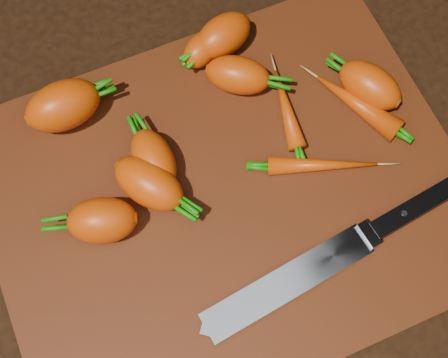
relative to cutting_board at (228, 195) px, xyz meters
name	(u,v)px	position (x,y,z in m)	size (l,w,h in m)	color
ground	(228,199)	(0.00, 0.00, -0.01)	(2.00, 2.00, 0.01)	black
cutting_board	(228,195)	(0.00, 0.00, 0.00)	(0.50, 0.40, 0.01)	#53220D
carrot_0	(63,106)	(-0.13, 0.15, 0.03)	(0.08, 0.05, 0.05)	#D33F01
carrot_1	(102,221)	(-0.13, 0.02, 0.03)	(0.07, 0.05, 0.05)	#D33F01
carrot_2	(149,184)	(-0.07, 0.03, 0.03)	(0.08, 0.05, 0.05)	#D33F01
carrot_3	(154,159)	(-0.06, 0.06, 0.03)	(0.07, 0.04, 0.04)	#D33F01
carrot_4	(223,36)	(0.07, 0.17, 0.03)	(0.07, 0.04, 0.04)	#D33F01
carrot_5	(202,49)	(0.04, 0.17, 0.02)	(0.05, 0.03, 0.03)	#D33F01
carrot_6	(370,85)	(0.19, 0.05, 0.03)	(0.08, 0.04, 0.04)	#D33F01
carrot_7	(286,108)	(0.10, 0.06, 0.02)	(0.10, 0.02, 0.02)	#D33F01
carrot_8	(323,165)	(0.10, -0.01, 0.02)	(0.12, 0.02, 0.02)	#D33F01
carrot_9	(357,104)	(0.17, 0.03, 0.02)	(0.11, 0.03, 0.03)	#D33F01
carrot_10	(238,75)	(0.06, 0.12, 0.03)	(0.07, 0.04, 0.04)	#D33F01
knife	(303,273)	(0.03, -0.11, 0.01)	(0.30, 0.06, 0.02)	gray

